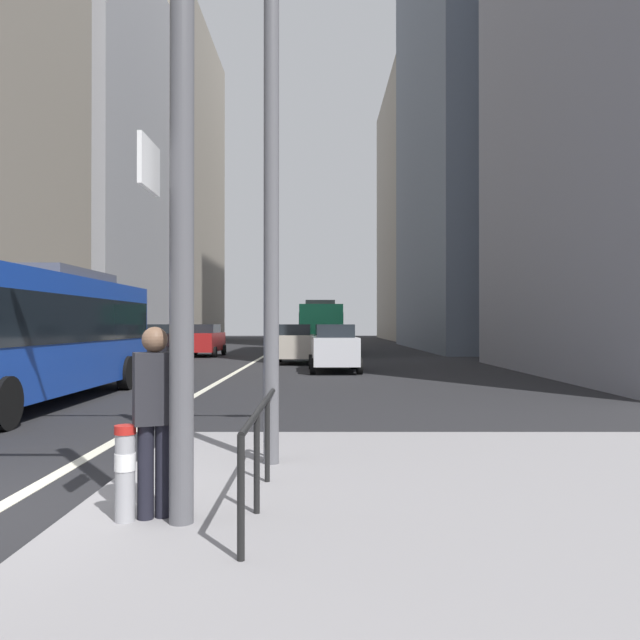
{
  "coord_description": "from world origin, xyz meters",
  "views": [
    {
      "loc": [
        3.4,
        -6.55,
        1.95
      ],
      "look_at": [
        3.26,
        37.85,
        2.24
      ],
      "focal_mm": 35.5,
      "sensor_mm": 36.0,
      "label": 1
    }
  ],
  "objects": [
    {
      "name": "ground_plane",
      "position": [
        0.0,
        20.0,
        0.0
      ],
      "size": [
        160.0,
        160.0,
        0.0
      ],
      "primitive_type": "plane",
      "color": "black"
    },
    {
      "name": "bollard_right",
      "position": [
        1.62,
        -0.77,
        0.64
      ],
      "size": [
        0.2,
        0.2,
        0.88
      ],
      "color": "#99999E",
      "rests_on": "median_island"
    },
    {
      "name": "car_receding_near",
      "position": [
        3.98,
        19.35,
        0.99
      ],
      "size": [
        2.15,
        4.33,
        1.94
      ],
      "color": "silver",
      "rests_on": "ground"
    },
    {
      "name": "pedestrian_waiting",
      "position": [
        1.86,
        -0.67,
        1.14
      ],
      "size": [
        0.44,
        0.37,
        1.78
      ],
      "color": "black",
      "rests_on": "median_island"
    },
    {
      "name": "median_island",
      "position": [
        5.5,
        -1.0,
        0.07
      ],
      "size": [
        9.0,
        10.0,
        0.15
      ],
      "primitive_type": "cube",
      "color": "gray",
      "rests_on": "ground"
    },
    {
      "name": "city_bus_red_receding",
      "position": [
        3.33,
        34.66,
        1.84
      ],
      "size": [
        2.91,
        11.0,
        3.4
      ],
      "color": "#198456",
      "rests_on": "ground"
    },
    {
      "name": "office_tower_left_mid",
      "position": [
        -16.0,
        42.95,
        15.47
      ],
      "size": [
        11.47,
        18.72,
        30.93
      ],
      "primitive_type": "cube",
      "color": "#9E9EA3",
      "rests_on": "ground"
    },
    {
      "name": "car_receding_far",
      "position": [
        2.2,
        24.82,
        0.99
      ],
      "size": [
        2.09,
        4.15,
        1.94
      ],
      "color": "#B2A899",
      "rests_on": "ground"
    },
    {
      "name": "city_bus_blue_oncoming",
      "position": [
        -3.57,
        8.64,
        1.84
      ],
      "size": [
        2.75,
        11.25,
        3.4
      ],
      "color": "#14389E",
      "rests_on": "ground"
    },
    {
      "name": "lane_centre_line",
      "position": [
        0.0,
        30.0,
        0.01
      ],
      "size": [
        0.2,
        80.0,
        0.01
      ],
      "primitive_type": "cube",
      "color": "beige",
      "rests_on": "ground"
    },
    {
      "name": "pedestrian_railing",
      "position": [
        2.8,
        0.07,
        0.86
      ],
      "size": [
        0.06,
        3.67,
        0.98
      ],
      "color": "black",
      "rests_on": "median_island"
    },
    {
      "name": "office_tower_right_mid",
      "position": [
        17.0,
        43.49,
        27.54
      ],
      "size": [
        12.12,
        24.64,
        55.09
      ],
      "primitive_type": "cube",
      "color": "slate",
      "rests_on": "ground"
    },
    {
      "name": "car_oncoming_mid",
      "position": [
        -6.13,
        31.59,
        0.99
      ],
      "size": [
        2.17,
        4.5,
        1.94
      ],
      "color": "black",
      "rests_on": "ground"
    },
    {
      "name": "car_oncoming_far",
      "position": [
        -3.63,
        31.89,
        0.99
      ],
      "size": [
        2.12,
        4.58,
        1.94
      ],
      "color": "maroon",
      "rests_on": "ground"
    },
    {
      "name": "office_tower_left_far",
      "position": [
        -16.0,
        66.91,
        17.8
      ],
      "size": [
        13.31,
        21.67,
        35.6
      ],
      "primitive_type": "cube",
      "color": "gray",
      "rests_on": "ground"
    },
    {
      "name": "street_lamp_post",
      "position": [
        2.77,
        1.63,
        5.28
      ],
      "size": [
        5.5,
        0.32,
        8.0
      ],
      "color": "#56565B",
      "rests_on": "median_island"
    },
    {
      "name": "office_tower_right_far",
      "position": [
        17.0,
        74.17,
        15.96
      ],
      "size": [
        10.39,
        25.24,
        31.92
      ],
      "primitive_type": "cube",
      "color": "gray",
      "rests_on": "ground"
    }
  ]
}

